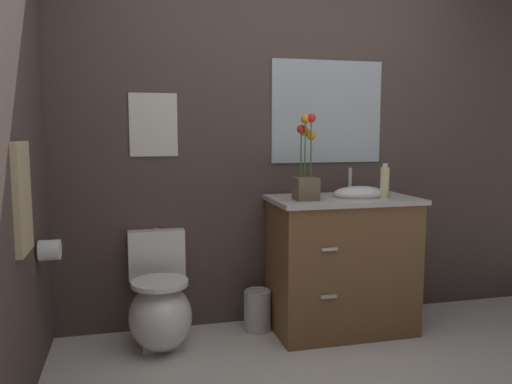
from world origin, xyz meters
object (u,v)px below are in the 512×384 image
Objects in this scene: wall_poster at (153,125)px; wall_mirror at (327,112)px; soap_bottle at (385,182)px; toilet_paper_roll at (50,250)px; vanity_cabinet at (342,262)px; flower_vase at (306,173)px; toilet at (160,307)px; hanging_towel at (22,198)px; trash_bin at (257,310)px.

wall_mirror reaches higher than wall_poster.
wall_poster is 1.19m from wall_mirror.
soap_bottle is 2.03× the size of toilet_paper_roll.
vanity_cabinet is 1.52m from wall_poster.
wall_mirror reaches higher than soap_bottle.
flower_vase reaches higher than vanity_cabinet.
flower_vase is 0.67× the size of wall_mirror.
vanity_cabinet is at bearing 13.97° from flower_vase.
wall_mirror is 7.27× the size of toilet_paper_roll.
wall_poster is at bearing 38.36° from toilet_paper_roll.
toilet_paper_roll is (-0.59, -0.46, -0.68)m from wall_poster.
toilet is at bearing 174.50° from soap_bottle.
soap_bottle is 0.43× the size of hanging_towel.
vanity_cabinet is 1.34× the size of wall_mirror.
flower_vase is 1.02m from wall_poster.
soap_bottle is 2.03m from toilet_paper_roll.
trash_bin is at bearing 13.09° from toilet_paper_roll.
wall_poster is at bearing 90.00° from toilet.
trash_bin is (-0.26, 0.19, -0.92)m from flower_vase.
trash_bin is (-0.55, 0.12, -0.32)m from vanity_cabinet.
flower_vase is 0.61m from wall_mirror.
soap_bottle is at bearing 11.18° from hanging_towel.
flower_vase reaches higher than soap_bottle.
vanity_cabinet is 1.98m from hanging_towel.
wall_poster reaches higher than flower_vase.
soap_bottle is (1.42, -0.14, 0.75)m from toilet.
wall_poster is at bearing 164.11° from soap_bottle.
toilet_paper_roll is at bearing -178.30° from soap_bottle.
hanging_towel reaches higher than vanity_cabinet.
soap_bottle is at bearing -5.50° from toilet.
trash_bin is 0.34× the size of wall_mirror.
toilet is 3.09× the size of soap_bottle.
flower_vase is 1.96× the size of trash_bin.
trash_bin is at bearing 7.90° from toilet.
hanging_towel is at bearing -164.18° from vanity_cabinet.
soap_bottle is 0.82× the size of trash_bin.
wall_poster is (-0.90, 0.36, 0.30)m from flower_vase.
toilet is at bearing 178.72° from vanity_cabinet.
soap_bottle reaches higher than vanity_cabinet.
flower_vase is at bearing 175.56° from soap_bottle.
wall_poster is (-1.42, 0.40, 0.36)m from soap_bottle.
toilet_paper_roll is at bearing -166.91° from trash_bin.
toilet is 0.86× the size of wall_mirror.
wall_mirror reaches higher than hanging_towel.
toilet_paper_roll is (-2.01, -0.06, -0.31)m from soap_bottle.
wall_poster is 0.50× the size of wall_mirror.
toilet is 1.72× the size of wall_poster.
flower_vase is at bearing -166.03° from vanity_cabinet.
vanity_cabinet reaches higher than trash_bin.
soap_bottle is 2.10m from hanging_towel.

